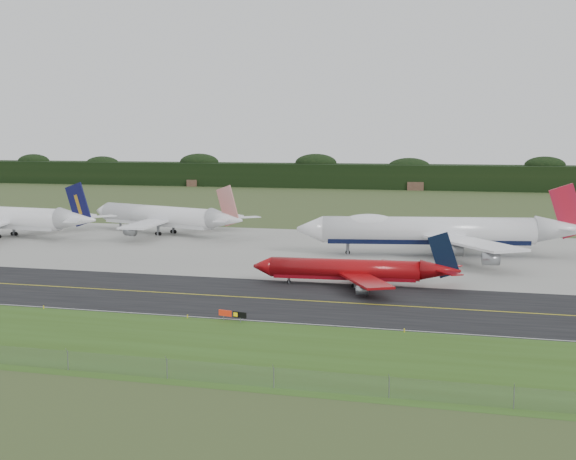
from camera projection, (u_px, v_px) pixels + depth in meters
The scene contains 16 objects.
ground at pixel (252, 293), 133.88m from camera, with size 600.00×600.00×0.00m, color #304420.
grass_verge at pixel (166, 345), 100.38m from camera, with size 400.00×30.00×0.01m, color #314E17.
taxiway at pixel (245, 297), 130.05m from camera, with size 400.00×32.00×0.02m, color black.
apron at pixel (322, 251), 182.68m from camera, with size 400.00×78.00×0.01m, color gray.
taxiway_centreline at pixel (245, 297), 130.04m from camera, with size 400.00×0.40×0.00m, color gold.
taxiway_edge_line at pixel (210, 318), 115.21m from camera, with size 400.00×0.25×0.00m, color silver.
perimeter_fence at pixel (117, 365), 87.81m from camera, with size 320.00×0.10×320.00m.
horizon_treeline at pixel (424, 178), 395.23m from camera, with size 700.00×25.00×12.00m.
jet_ba_747 at pixel (439, 231), 174.45m from camera, with size 63.59×51.97×16.05m.
jet_red_737 at pixel (356, 270), 139.88m from camera, with size 36.49×29.68×9.85m.
jet_navy_gold at pixel (5, 218), 207.29m from camera, with size 57.19×49.46×14.75m.
jet_star_tail at pixel (165, 217), 212.95m from camera, with size 51.22×41.59×13.92m.
taxiway_sign at pixel (232, 314), 112.90m from camera, with size 4.45×1.18×1.51m.
edge_marker_left at pixel (44, 307), 121.28m from camera, with size 0.16×0.16×0.50m, color yellow.
edge_marker_center at pixel (187, 316), 115.06m from camera, with size 0.16×0.16×0.50m, color yellow.
edge_marker_right at pixel (404, 330), 106.78m from camera, with size 0.16×0.16×0.50m, color yellow.
Camera 1 is at (41.01, -125.34, 26.00)m, focal length 50.00 mm.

